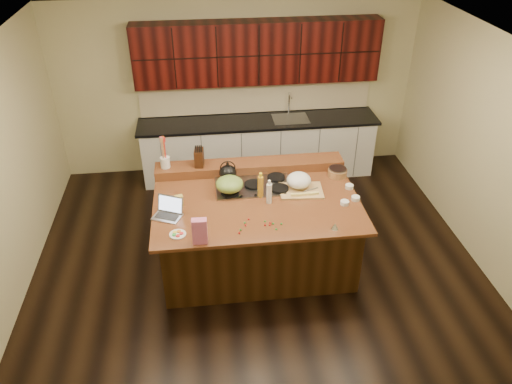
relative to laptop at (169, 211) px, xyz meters
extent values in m
cube|color=black|center=(1.01, 0.18, -0.98)|extent=(5.50, 5.00, 0.01)
cube|color=silver|center=(1.01, 0.18, 1.73)|extent=(5.50, 5.00, 0.01)
cube|color=#BEB685|center=(1.01, 2.69, 0.37)|extent=(5.50, 0.01, 2.70)
cube|color=#BEB685|center=(1.01, -2.32, 0.37)|extent=(5.50, 0.01, 2.70)
cube|color=#BEB685|center=(-1.75, 0.18, 0.37)|extent=(0.01, 5.00, 2.70)
cube|color=#BEB685|center=(3.76, 0.18, 0.37)|extent=(0.01, 5.00, 2.70)
cube|color=black|center=(1.01, 0.18, -0.54)|extent=(2.22, 1.42, 0.88)
cube|color=black|center=(1.01, 0.18, -0.08)|extent=(2.40, 1.60, 0.04)
cube|color=black|center=(1.01, 0.88, 0.00)|extent=(2.40, 0.30, 0.12)
cube|color=gray|center=(1.01, 0.48, -0.05)|extent=(0.92, 0.52, 0.02)
cylinder|color=black|center=(0.71, 0.61, -0.03)|extent=(0.22, 0.22, 0.03)
cylinder|color=black|center=(1.31, 0.61, -0.03)|extent=(0.22, 0.22, 0.03)
cylinder|color=black|center=(0.71, 0.35, -0.03)|extent=(0.22, 0.22, 0.03)
cylinder|color=black|center=(1.31, 0.35, -0.03)|extent=(0.22, 0.22, 0.03)
cylinder|color=black|center=(1.01, 0.48, -0.03)|extent=(0.22, 0.22, 0.03)
cube|color=silver|center=(1.31, 2.35, -0.53)|extent=(3.60, 0.62, 0.90)
cube|color=black|center=(1.31, 2.35, -0.06)|extent=(3.70, 0.66, 0.04)
cube|color=gray|center=(1.81, 2.35, -0.04)|extent=(0.55, 0.42, 0.01)
cylinder|color=gray|center=(1.81, 2.53, 0.14)|extent=(0.02, 0.02, 0.36)
cube|color=black|center=(1.31, 2.50, 0.97)|extent=(3.60, 0.34, 0.90)
cube|color=#BEB685|center=(1.31, 2.66, 0.22)|extent=(3.60, 0.03, 0.50)
ellipsoid|color=black|center=(0.71, 0.61, 0.08)|extent=(0.22, 0.22, 0.19)
ellipsoid|color=olive|center=(0.71, 0.35, 0.08)|extent=(0.40, 0.40, 0.18)
cube|color=#B7B7BC|center=(-0.02, -0.04, -0.05)|extent=(0.36, 0.32, 0.01)
cube|color=black|center=(-0.02, -0.04, -0.04)|extent=(0.28, 0.22, 0.00)
cube|color=#B7B7BC|center=(0.02, 0.05, 0.06)|extent=(0.30, 0.18, 0.19)
cube|color=silver|center=(0.02, 0.05, 0.06)|extent=(0.27, 0.16, 0.17)
cylinder|color=#B98520|center=(1.06, 0.25, 0.08)|extent=(0.08, 0.08, 0.27)
cylinder|color=silver|center=(1.15, 0.11, 0.07)|extent=(0.08, 0.08, 0.25)
cube|color=tan|center=(1.56, 0.30, -0.05)|extent=(0.54, 0.41, 0.02)
ellipsoid|color=white|center=(1.55, 0.38, 0.06)|extent=(0.30, 0.30, 0.18)
cube|color=#EDD872|center=(1.47, 0.18, -0.02)|extent=(0.11, 0.03, 0.03)
cube|color=#EDD872|center=(1.58, 0.18, -0.02)|extent=(0.11, 0.03, 0.03)
cube|color=#EDD872|center=(1.69, 0.18, -0.02)|extent=(0.11, 0.03, 0.03)
cylinder|color=gray|center=(1.68, 0.28, -0.03)|extent=(0.19, 0.08, 0.01)
cylinder|color=white|center=(2.01, -0.03, -0.03)|extent=(0.10, 0.10, 0.04)
cylinder|color=white|center=(2.16, 0.05, -0.03)|extent=(0.11, 0.11, 0.04)
cylinder|color=white|center=(2.16, 0.31, -0.03)|extent=(0.13, 0.13, 0.04)
cylinder|color=#996B3F|center=(2.09, 0.61, -0.01)|extent=(0.27, 0.27, 0.09)
cone|color=silver|center=(1.78, -0.47, -0.02)|extent=(0.09, 0.09, 0.07)
cube|color=pink|center=(0.34, -0.53, 0.09)|extent=(0.16, 0.09, 0.29)
cylinder|color=white|center=(0.10, -0.38, -0.05)|extent=(0.20, 0.20, 0.01)
cube|color=#D8BF4C|center=(0.11, 0.19, 0.01)|extent=(0.10, 0.08, 0.13)
cylinder|color=white|center=(-0.05, 0.88, 0.13)|extent=(0.14, 0.14, 0.14)
cube|color=black|center=(0.37, 0.88, 0.17)|extent=(0.13, 0.19, 0.22)
ellipsoid|color=red|center=(0.87, -0.20, -0.05)|extent=(0.02, 0.02, 0.02)
ellipsoid|color=#198C26|center=(1.15, -0.42, -0.05)|extent=(0.02, 0.02, 0.02)
ellipsoid|color=red|center=(1.10, -0.29, -0.05)|extent=(0.02, 0.02, 0.02)
ellipsoid|color=#198C26|center=(1.13, -0.31, -0.05)|extent=(0.02, 0.02, 0.02)
ellipsoid|color=red|center=(0.83, -0.31, -0.05)|extent=(0.02, 0.02, 0.02)
ellipsoid|color=#198C26|center=(0.82, -0.26, -0.05)|extent=(0.02, 0.02, 0.02)
ellipsoid|color=red|center=(1.04, -0.33, -0.05)|extent=(0.02, 0.02, 0.02)
ellipsoid|color=#198C26|center=(1.05, -0.26, -0.05)|extent=(0.02, 0.02, 0.02)
ellipsoid|color=red|center=(0.75, -0.43, -0.05)|extent=(0.02, 0.02, 0.02)
ellipsoid|color=#198C26|center=(1.22, -0.33, -0.05)|extent=(0.02, 0.02, 0.02)
ellipsoid|color=red|center=(1.09, -0.34, -0.05)|extent=(0.02, 0.02, 0.02)
ellipsoid|color=#198C26|center=(0.77, -0.38, -0.05)|extent=(0.02, 0.02, 0.02)
camera|label=1|loc=(0.41, -4.64, 3.17)|focal=35.00mm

